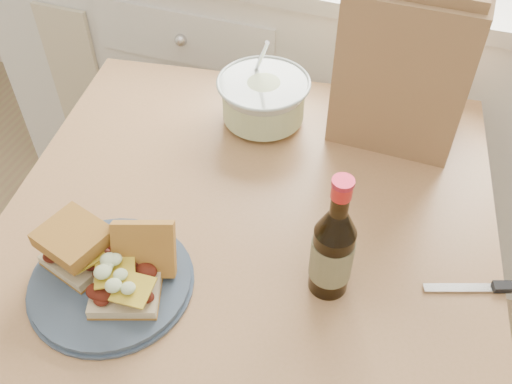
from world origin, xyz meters
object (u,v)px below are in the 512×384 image
(dining_table, at_px, (248,254))
(coleslaw_bowl, at_px, (263,101))
(beer_bottle, at_px, (333,250))
(paper_bag, at_px, (405,65))
(plate, at_px, (111,282))

(dining_table, distance_m, coleslaw_bowl, 0.34)
(beer_bottle, bearing_deg, paper_bag, 75.67)
(coleslaw_bowl, distance_m, paper_bag, 0.31)
(dining_table, bearing_deg, plate, -135.17)
(plate, xyz_separation_m, coleslaw_bowl, (0.10, 0.52, 0.04))
(paper_bag, bearing_deg, plate, -122.54)
(plate, relative_size, paper_bag, 0.81)
(coleslaw_bowl, xyz_separation_m, paper_bag, (0.28, 0.06, 0.12))
(paper_bag, bearing_deg, dining_table, -120.22)
(coleslaw_bowl, height_order, beer_bottle, beer_bottle)
(plate, bearing_deg, dining_table, 53.50)
(plate, height_order, beer_bottle, beer_bottle)
(plate, distance_m, beer_bottle, 0.38)
(dining_table, height_order, plate, plate)
(coleslaw_bowl, relative_size, paper_bag, 0.61)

